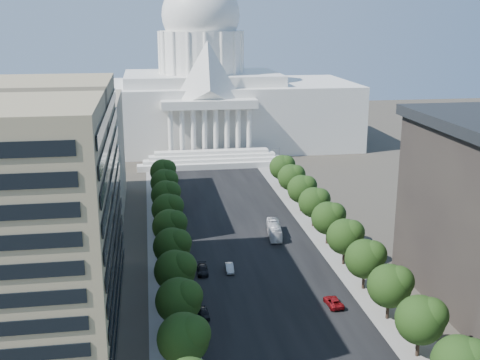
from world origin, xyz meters
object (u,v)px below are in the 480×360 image
car_dark_a (204,313)px  city_bus (274,230)px  car_dark_b (203,270)px  car_silver (229,268)px  car_red (333,302)px

car_dark_a → city_bus: size_ratio=0.39×
car_dark_b → city_bus: 26.58m
car_silver → car_red: (16.55, -17.93, -0.00)m
car_red → car_dark_b: bearing=-42.3°
car_silver → city_bus: (13.30, 18.48, 0.84)m
car_dark_a → car_red: bearing=-1.5°
car_red → car_dark_b: (-22.11, 17.71, 0.02)m
car_dark_a → car_dark_b: car_dark_b is taller
car_dark_a → city_bus: city_bus is taller
car_silver → car_dark_b: (-5.57, -0.23, 0.02)m
car_silver → car_dark_b: size_ratio=0.86×
car_dark_a → car_silver: same height
car_dark_a → car_red: size_ratio=0.82×
car_dark_a → car_silver: (7.12, 18.60, 0.00)m
car_dark_a → car_dark_b: 18.43m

